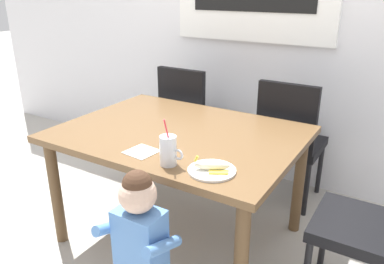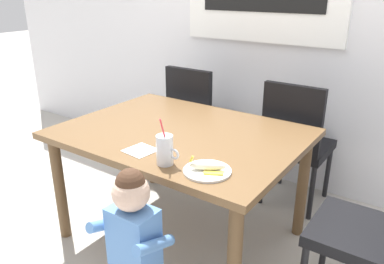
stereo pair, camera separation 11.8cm
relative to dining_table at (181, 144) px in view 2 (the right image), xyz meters
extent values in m
plane|color=#B7B2A8|center=(0.00, 0.00, -0.66)|extent=(24.00, 24.00, 0.00)
cube|color=silver|center=(0.00, 1.18, 0.79)|extent=(6.40, 0.12, 2.90)
cube|color=white|center=(-0.03, 1.10, 0.79)|extent=(1.32, 0.04, 0.60)
cube|color=black|center=(-0.03, 1.08, 0.79)|extent=(1.00, 0.01, 0.14)
cube|color=brown|center=(0.00, 0.00, 0.07)|extent=(1.43, 1.07, 0.04)
cylinder|color=brown|center=(-0.64, -0.46, -0.30)|extent=(0.07, 0.07, 0.71)
cylinder|color=brown|center=(-0.64, 0.46, -0.30)|extent=(0.07, 0.07, 0.71)
cylinder|color=brown|center=(0.64, 0.46, -0.30)|extent=(0.07, 0.07, 0.71)
cube|color=black|center=(-0.42, 0.87, -0.21)|extent=(0.44, 0.44, 0.06)
cube|color=black|center=(-0.42, 0.67, 0.06)|extent=(0.42, 0.05, 0.48)
cylinder|color=black|center=(-0.23, 1.06, -0.45)|extent=(0.04, 0.04, 0.42)
cylinder|color=black|center=(-0.61, 1.06, -0.45)|extent=(0.04, 0.04, 0.42)
cylinder|color=black|center=(-0.23, 0.68, -0.45)|extent=(0.04, 0.04, 0.42)
cylinder|color=black|center=(-0.61, 0.68, -0.45)|extent=(0.04, 0.04, 0.42)
cube|color=black|center=(0.45, 0.85, -0.21)|extent=(0.44, 0.44, 0.06)
cube|color=black|center=(0.45, 0.65, 0.06)|extent=(0.42, 0.05, 0.48)
cylinder|color=black|center=(0.64, 1.04, -0.45)|extent=(0.04, 0.04, 0.42)
cylinder|color=black|center=(0.26, 1.04, -0.45)|extent=(0.04, 0.04, 0.42)
cylinder|color=black|center=(0.64, 0.66, -0.45)|extent=(0.04, 0.04, 0.42)
cylinder|color=black|center=(0.26, 0.66, -0.45)|extent=(0.04, 0.04, 0.42)
cube|color=black|center=(1.07, -0.01, -0.21)|extent=(0.44, 0.44, 0.06)
cylinder|color=black|center=(0.88, 0.18, -0.45)|extent=(0.04, 0.04, 0.42)
cube|color=#598CD1|center=(0.23, -0.69, -0.17)|extent=(0.22, 0.15, 0.30)
sphere|color=beige|center=(0.23, -0.69, 0.07)|extent=(0.17, 0.17, 0.17)
sphere|color=#472D1E|center=(0.23, -0.69, 0.11)|extent=(0.13, 0.13, 0.13)
cylinder|color=#598CD1|center=(0.09, -0.71, -0.14)|extent=(0.05, 0.24, 0.13)
cylinder|color=#598CD1|center=(0.37, -0.71, -0.14)|extent=(0.05, 0.24, 0.13)
cylinder|color=silver|center=(0.21, -0.41, 0.16)|extent=(0.08, 0.08, 0.15)
cylinder|color=white|center=(0.21, -0.41, 0.13)|extent=(0.07, 0.07, 0.08)
torus|color=silver|center=(0.27, -0.41, 0.16)|extent=(0.06, 0.01, 0.06)
cylinder|color=#E5333F|center=(0.22, -0.42, 0.23)|extent=(0.01, 0.07, 0.21)
cylinder|color=white|center=(0.43, -0.37, 0.09)|extent=(0.23, 0.23, 0.01)
ellipsoid|color=#F4EAC6|center=(0.43, -0.37, 0.12)|extent=(0.17, 0.12, 0.04)
cube|color=yellow|center=(0.47, -0.39, 0.10)|extent=(0.09, 0.07, 0.01)
cube|color=yellow|center=(0.43, -0.33, 0.10)|extent=(0.09, 0.07, 0.01)
cylinder|color=yellow|center=(0.36, -0.41, 0.15)|extent=(0.03, 0.02, 0.03)
cube|color=white|center=(0.00, -0.36, 0.09)|extent=(0.17, 0.17, 0.00)
camera|label=1|loc=(1.18, -1.79, 0.91)|focal=35.55mm
camera|label=2|loc=(1.28, -1.73, 0.91)|focal=35.55mm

